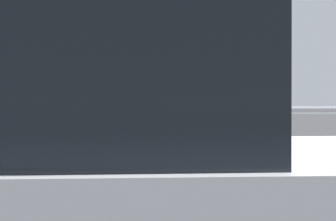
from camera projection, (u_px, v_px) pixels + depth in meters
name	position (u px, v px, depth m)	size (l,w,h in m)	color
parking_meter	(117.00, 127.00, 4.04)	(0.16, 0.17, 1.45)	slate
pedestrian_at_meter	(206.00, 135.00, 4.20)	(0.62, 0.57, 1.70)	black
background_railing	(94.00, 140.00, 6.64)	(24.06, 0.06, 1.13)	gray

